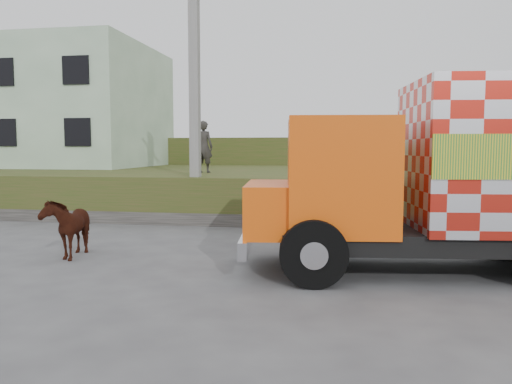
% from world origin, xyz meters
% --- Properties ---
extents(ground, '(120.00, 120.00, 0.00)m').
position_xyz_m(ground, '(0.00, 0.00, 0.00)').
color(ground, '#474749').
rests_on(ground, ground).
extents(embankment, '(40.00, 12.00, 1.50)m').
position_xyz_m(embankment, '(0.00, 10.00, 0.75)').
color(embankment, '#314918').
rests_on(embankment, ground).
extents(embankment_far, '(40.00, 12.00, 3.00)m').
position_xyz_m(embankment_far, '(0.00, 22.00, 1.50)').
color(embankment_far, '#314918').
rests_on(embankment_far, ground).
extents(retaining_strip, '(16.00, 0.50, 0.40)m').
position_xyz_m(retaining_strip, '(-2.00, 4.20, 0.20)').
color(retaining_strip, '#595651').
rests_on(retaining_strip, ground).
extents(building, '(10.00, 8.00, 6.00)m').
position_xyz_m(building, '(-11.00, 13.00, 4.50)').
color(building, beige).
rests_on(building, embankment).
extents(utility_pole, '(1.20, 0.30, 8.00)m').
position_xyz_m(utility_pole, '(-1.00, 4.60, 4.08)').
color(utility_pole, gray).
rests_on(utility_pole, ground).
extents(cargo_truck, '(8.48, 3.66, 3.68)m').
position_xyz_m(cargo_truck, '(6.32, -0.63, 1.89)').
color(cargo_truck, black).
rests_on(cargo_truck, ground).
extents(cow, '(1.01, 1.69, 1.34)m').
position_xyz_m(cow, '(-2.38, -0.65, 0.67)').
color(cow, '#33190C').
rests_on(cow, ground).
extents(pedestrian, '(0.78, 0.59, 1.93)m').
position_xyz_m(pedestrian, '(-1.48, 7.32, 2.47)').
color(pedestrian, '#2C2927').
rests_on(pedestrian, embankment).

